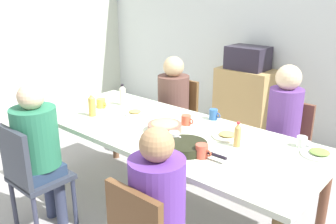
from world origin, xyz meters
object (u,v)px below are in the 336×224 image
Objects in this scene: plate_2 at (319,154)px; bottle_2 at (92,105)px; person_2 at (283,123)px; cup_4 at (302,142)px; person_3 at (38,144)px; cup_0 at (174,138)px; cup_2 at (186,120)px; microwave at (248,58)px; side_cabinet at (245,104)px; person_1 at (173,99)px; person_0 at (159,207)px; dining_table at (168,137)px; cup_1 at (214,114)px; serving_pan at (186,147)px; chair_3 at (31,173)px; plate_0 at (135,113)px; plate_1 at (227,136)px; chair_1 at (178,115)px; cup_3 at (101,103)px; chair_2 at (285,145)px; bowl_0 at (165,126)px; cup_5 at (202,151)px; bottle_1 at (238,135)px; bottle_0 at (123,95)px.

plate_2 is 1.19× the size of bottle_2.
cup_4 is (0.32, -0.42, 0.06)m from person_2.
cup_0 is (0.83, 0.63, 0.08)m from person_3.
microwave is at bearing 103.25° from cup_2.
person_3 is 2.75m from side_cabinet.
cup_0 is at bearing -49.32° from person_1.
person_0 is 4.82× the size of plate_2.
cup_1 is (0.14, 0.44, 0.11)m from dining_table.
serving_pan is at bearing -134.74° from cup_4.
plate_0 is (0.15, 0.97, 0.27)m from chair_3.
plate_1 is 0.40m from cup_1.
person_1 is 4.81× the size of plate_2.
chair_1 is 0.95m from cup_3.
chair_2 is at bearing 122.52° from cup_4.
cup_0 is (0.21, -0.17, 0.11)m from dining_table.
cup_3 reaches higher than cup_0.
bottle_2 reaches higher than cup_3.
person_0 is at bearing -68.78° from cup_1.
plate_2 is 1.89m from bottle_2.
bowl_0 is 2.50× the size of cup_4.
chair_3 is 1.56m from cup_1.
chair_3 is 3.29× the size of bowl_0.
cup_3 is at bearing 121.73° from bottle_2.
serving_pan is (0.98, 0.67, 0.28)m from chair_3.
person_1 is 4.31× the size of bowl_0.
microwave is (-0.37, 1.96, 0.23)m from bowl_0.
chair_1 is 7.61× the size of cup_2.
person_1 reaches higher than plate_2.
plate_2 is at bearing -15.64° from person_1.
plate_1 is 1.89× the size of cup_5.
plate_2 is at bearing 25.04° from bottle_1.
microwave is at bearing 132.27° from plate_2.
plate_2 is at bearing 8.87° from cup_3.
person_2 is (1.25, -0.00, 0.03)m from person_1.
bottle_1 reaches higher than side_cabinet.
cup_4 is (0.95, 0.38, 0.11)m from dining_table.
dining_table is 13.39× the size of bottle_1.
cup_0 reaches higher than plate_1.
person_0 is at bearing 4.16° from chair_3.
cup_5 is (0.30, -0.06, 0.00)m from cup_0.
cup_0 is at bearing -146.56° from bottle_1.
plate_0 is at bearing -21.78° from bottle_0.
bottle_0 is at bearing -101.60° from chair_1.
cup_0 is (0.83, 0.71, 0.30)m from chair_3.
cup_2 is 0.86m from bottle_2.
dining_table is 12.06× the size of bottle_2.
person_1 is 0.82m from cup_3.
person_0 is 1.59m from person_2.
chair_2 is (1.25, 0.09, -0.21)m from person_1.
bottle_0 is (-1.39, 1.00, 0.15)m from person_0.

